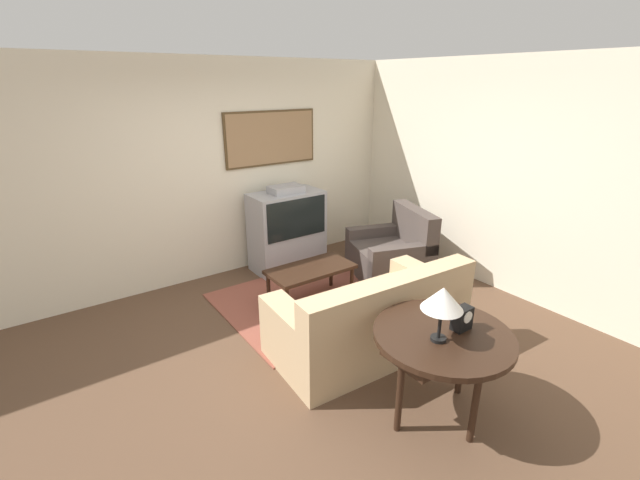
{
  "coord_description": "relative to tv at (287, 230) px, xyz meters",
  "views": [
    {
      "loc": [
        -1.96,
        -2.94,
        2.43
      ],
      "look_at": [
        0.63,
        0.72,
        0.75
      ],
      "focal_mm": 24.0,
      "sensor_mm": 36.0,
      "label": 1
    }
  ],
  "objects": [
    {
      "name": "wall_right",
      "position": [
        1.82,
        -1.74,
        0.81
      ],
      "size": [
        0.06,
        12.0,
        2.7
      ],
      "color": "beige",
      "rests_on": "ground_plane"
    },
    {
      "name": "console_table",
      "position": [
        -0.52,
        -3.04,
        0.12
      ],
      "size": [
        1.01,
        1.01,
        0.73
      ],
      "color": "black",
      "rests_on": "ground_plane"
    },
    {
      "name": "area_rug",
      "position": [
        -0.27,
        -0.99,
        -0.54
      ],
      "size": [
        2.03,
        1.72,
        0.01
      ],
      "color": "brown",
      "rests_on": "ground_plane"
    },
    {
      "name": "table_lamp",
      "position": [
        -0.63,
        -3.08,
        0.51
      ],
      "size": [
        0.29,
        0.29,
        0.41
      ],
      "color": "black",
      "rests_on": "console_table"
    },
    {
      "name": "tv",
      "position": [
        0.0,
        0.0,
        0.0
      ],
      "size": [
        0.96,
        0.52,
        1.15
      ],
      "color": "#9E9EA3",
      "rests_on": "ground_plane"
    },
    {
      "name": "mantel_clock",
      "position": [
        -0.38,
        -3.08,
        0.27
      ],
      "size": [
        0.15,
        0.1,
        0.18
      ],
      "color": "black",
      "rests_on": "console_table"
    },
    {
      "name": "couch",
      "position": [
        -0.37,
        -2.1,
        -0.23
      ],
      "size": [
        1.85,
        1.0,
        0.86
      ],
      "rotation": [
        0.0,
        0.0,
        3.09
      ],
      "color": "tan",
      "rests_on": "ground_plane"
    },
    {
      "name": "ground_plane",
      "position": [
        -0.81,
        -1.74,
        -0.54
      ],
      "size": [
        12.0,
        12.0,
        0.0
      ],
      "primitive_type": "plane",
      "color": "brown"
    },
    {
      "name": "wall_back",
      "position": [
        -0.8,
        0.39,
        0.81
      ],
      "size": [
        12.0,
        0.1,
        2.7
      ],
      "color": "beige",
      "rests_on": "ground_plane"
    },
    {
      "name": "coffee_table",
      "position": [
        -0.31,
        -1.02,
        -0.15
      ],
      "size": [
        0.98,
        0.5,
        0.45
      ],
      "color": "black",
      "rests_on": "ground_plane"
    },
    {
      "name": "armchair",
      "position": [
        0.98,
        -1.01,
        -0.25
      ],
      "size": [
        1.12,
        1.17,
        0.89
      ],
      "rotation": [
        0.0,
        0.0,
        -1.9
      ],
      "color": "#473D38",
      "rests_on": "ground_plane"
    }
  ]
}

